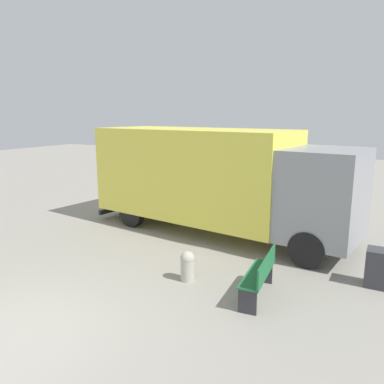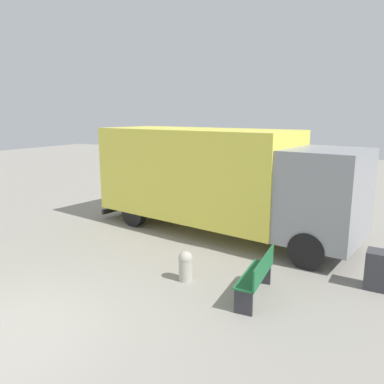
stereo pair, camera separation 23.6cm
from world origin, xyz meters
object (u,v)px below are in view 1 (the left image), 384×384
object	(u,v)px
delivery_truck	(215,177)
bollard_near_bench	(187,265)
utility_box	(378,268)
park_bench	(261,274)

from	to	relation	value
delivery_truck	bollard_near_bench	xyz separation A→B (m)	(0.97, -3.41, -1.36)
bollard_near_bench	utility_box	distance (m)	4.00
delivery_truck	bollard_near_bench	world-z (taller)	delivery_truck
delivery_truck	bollard_near_bench	distance (m)	3.80
park_bench	bollard_near_bench	world-z (taller)	park_bench
bollard_near_bench	utility_box	world-z (taller)	utility_box
bollard_near_bench	utility_box	bearing A→B (deg)	24.84
park_bench	utility_box	world-z (taller)	park_bench
utility_box	delivery_truck	bearing A→B (deg)	159.31
park_bench	bollard_near_bench	distance (m)	1.64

